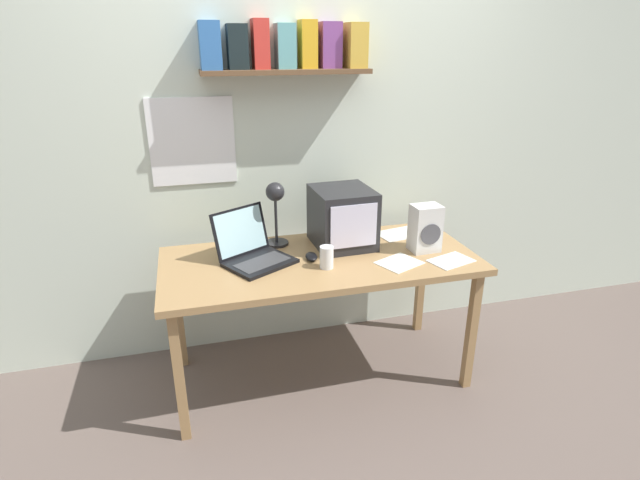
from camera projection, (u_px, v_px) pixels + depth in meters
The scene contains 12 objects.
ground_plane at pixel (320, 374), 2.87m from camera, with size 12.00×12.00×0.00m, color #64554E.
back_wall at pixel (296, 130), 2.84m from camera, with size 5.60×0.24×2.60m.
corner_desk at pixel (320, 268), 2.62m from camera, with size 1.63×0.74×0.73m.
crt_monitor at pixel (342, 217), 2.71m from camera, with size 0.32×0.36×0.32m.
laptop at pixel (251, 249), 2.54m from camera, with size 0.43×0.43×0.26m.
desk_lamp at pixel (275, 203), 2.64m from camera, with size 0.13×0.17×0.37m.
juice_glass at pixel (327, 258), 2.47m from camera, with size 0.07×0.07×0.11m.
space_heater at pixel (425, 228), 2.65m from camera, with size 0.15×0.13×0.25m.
computer_mouse at pixel (311, 257), 2.57m from camera, with size 0.07×0.11×0.03m.
loose_paper_near_laptop at pixel (400, 234), 2.92m from camera, with size 0.29×0.22×0.00m.
printed_handout at pixel (399, 263), 2.53m from camera, with size 0.26×0.24×0.00m.
loose_paper_near_monitor at pixel (451, 261), 2.56m from camera, with size 0.25×0.21×0.00m.
Camera 1 is at (-0.62, -2.30, 1.77)m, focal length 28.00 mm.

